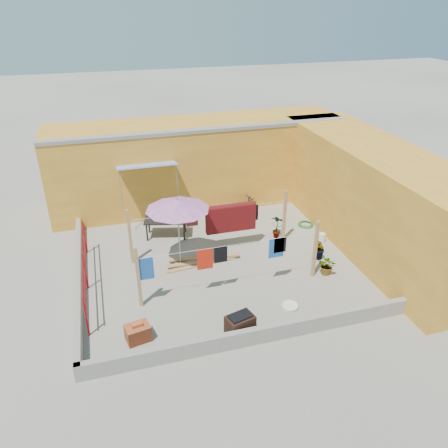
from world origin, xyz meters
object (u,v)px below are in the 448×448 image
(patio_umbrella, at_px, (177,205))
(plant_back_a, at_px, (244,209))
(water_jug_b, at_px, (280,232))
(outdoor_table, at_px, (166,221))
(green_hose, at_px, (306,224))
(water_jug_a, at_px, (322,238))
(brazier, at_px, (240,325))
(white_basin, at_px, (290,306))
(brick_stack, at_px, (138,333))

(patio_umbrella, relative_size, plant_back_a, 2.91)
(patio_umbrella, xyz_separation_m, water_jug_b, (3.62, 0.80, -1.84))
(outdoor_table, xyz_separation_m, green_hose, (4.92, -0.60, -0.56))
(outdoor_table, bearing_deg, patio_umbrella, -86.65)
(patio_umbrella, xyz_separation_m, outdoor_table, (-0.11, 1.88, -1.41))
(green_hose, bearing_deg, water_jug_a, -90.00)
(brazier, relative_size, white_basin, 1.66)
(white_basin, xyz_separation_m, plant_back_a, (0.47, 5.25, 0.36))
(brick_stack, bearing_deg, plant_back_a, 50.32)
(brazier, bearing_deg, green_hose, 49.69)
(brick_stack, bearing_deg, outdoor_table, 72.81)
(patio_umbrella, bearing_deg, water_jug_a, 0.65)
(patio_umbrella, distance_m, brazier, 3.95)
(brazier, bearing_deg, patio_umbrella, 102.66)
(brick_stack, height_order, brazier, brazier)
(outdoor_table, height_order, plant_back_a, plant_back_a)
(water_jug_a, bearing_deg, outdoor_table, 159.62)
(brazier, bearing_deg, brick_stack, 168.08)
(patio_umbrella, bearing_deg, outdoor_table, 93.35)
(water_jug_a, bearing_deg, water_jug_b, 147.89)
(white_basin, height_order, water_jug_b, water_jug_b)
(brazier, xyz_separation_m, water_jug_a, (4.03, 3.53, -0.14))
(outdoor_table, distance_m, brick_stack, 5.09)
(outdoor_table, distance_m, water_jug_b, 3.90)
(patio_umbrella, height_order, brazier, patio_umbrella)
(patio_umbrella, height_order, white_basin, patio_umbrella)
(water_jug_a, distance_m, water_jug_b, 1.41)
(brick_stack, height_order, green_hose, brick_stack)
(patio_umbrella, xyz_separation_m, water_jug_a, (4.81, 0.05, -1.86))
(white_basin, bearing_deg, green_hose, 59.46)
(plant_back_a, bearing_deg, green_hose, -29.75)
(outdoor_table, xyz_separation_m, water_jug_a, (4.92, -1.83, -0.45))
(patio_umbrella, xyz_separation_m, brick_stack, (-1.61, -2.97, -1.79))
(brazier, relative_size, water_jug_b, 1.95)
(outdoor_table, xyz_separation_m, brick_stack, (-1.50, -4.85, -0.39))
(water_jug_a, bearing_deg, plant_back_a, 129.93)
(brazier, bearing_deg, outdoor_table, 99.43)
(brazier, bearing_deg, water_jug_b, 56.44)
(brazier, xyz_separation_m, plant_back_a, (2.06, 5.87, 0.11))
(water_jug_b, bearing_deg, brazier, -123.56)
(green_hose, distance_m, plant_back_a, 2.29)
(brick_stack, relative_size, brazier, 0.85)
(water_jug_a, xyz_separation_m, plant_back_a, (-1.96, 2.35, 0.25))
(water_jug_b, bearing_deg, white_basin, -108.76)
(patio_umbrella, height_order, water_jug_b, patio_umbrella)
(patio_umbrella, relative_size, brazier, 3.12)
(brick_stack, distance_m, green_hose, 7.70)
(brick_stack, distance_m, white_basin, 3.99)
(brazier, xyz_separation_m, green_hose, (4.03, 4.75, -0.25))
(patio_umbrella, distance_m, outdoor_table, 2.35)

